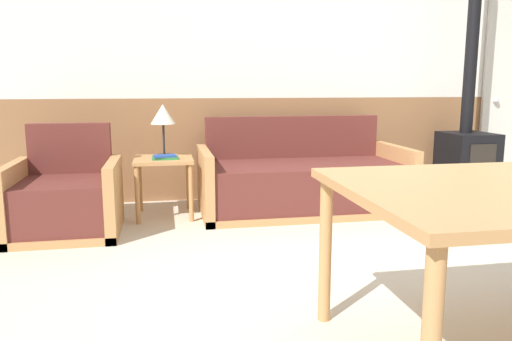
{
  "coord_description": "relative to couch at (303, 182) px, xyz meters",
  "views": [
    {
      "loc": [
        -1.38,
        -2.35,
        1.14
      ],
      "look_at": [
        -0.76,
        0.96,
        0.56
      ],
      "focal_mm": 35.0,
      "sensor_mm": 36.0,
      "label": 1
    }
  ],
  "objects": [
    {
      "name": "ground_plane",
      "position": [
        0.14,
        -1.97,
        -0.26
      ],
      "size": [
        16.0,
        16.0,
        0.0
      ],
      "primitive_type": "plane",
      "color": "beige"
    },
    {
      "name": "side_table",
      "position": [
        -1.25,
        0.03,
        0.17
      ],
      "size": [
        0.5,
        0.5,
        0.52
      ],
      "color": "#B27F4C",
      "rests_on": "ground_plane"
    },
    {
      "name": "wood_stove",
      "position": [
        1.77,
        0.19,
        0.34
      ],
      "size": [
        0.46,
        0.51,
        2.59
      ],
      "color": "black",
      "rests_on": "ground_plane"
    },
    {
      "name": "couch",
      "position": [
        0.0,
        0.0,
        0.0
      ],
      "size": [
        1.86,
        0.89,
        0.84
      ],
      "color": "#B27F4C",
      "rests_on": "ground_plane"
    },
    {
      "name": "book_stack",
      "position": [
        -1.23,
        -0.06,
        0.27
      ],
      "size": [
        0.22,
        0.15,
        0.04
      ],
      "color": "#2D7F3D",
      "rests_on": "side_table"
    },
    {
      "name": "wall_back",
      "position": [
        0.14,
        0.66,
        1.09
      ],
      "size": [
        7.2,
        0.06,
        2.7
      ],
      "color": "#8E603D",
      "rests_on": "ground_plane"
    },
    {
      "name": "table_lamp",
      "position": [
        -1.24,
        0.12,
        0.61
      ],
      "size": [
        0.22,
        0.22,
        0.46
      ],
      "color": "#262628",
      "rests_on": "side_table"
    },
    {
      "name": "armchair",
      "position": [
        -2.0,
        -0.34,
        -0.0
      ],
      "size": [
        0.81,
        0.78,
        0.83
      ],
      "rotation": [
        0.0,
        0.0,
        0.26
      ],
      "color": "#B27F4C",
      "rests_on": "ground_plane"
    }
  ]
}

